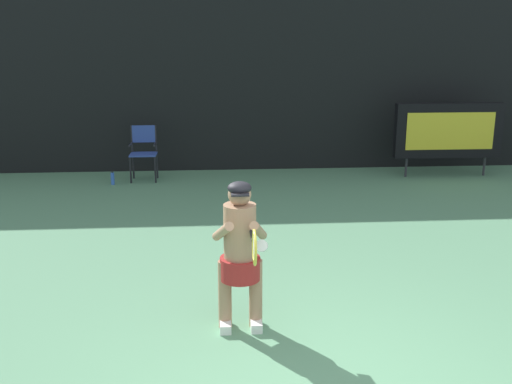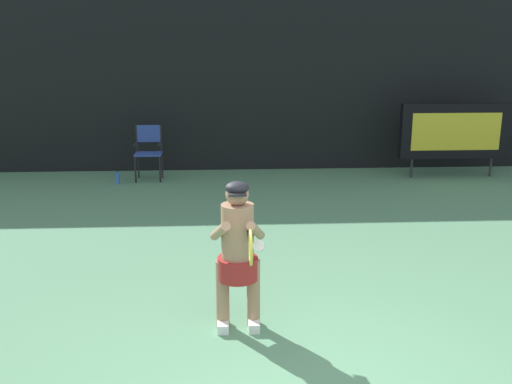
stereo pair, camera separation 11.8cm
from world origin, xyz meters
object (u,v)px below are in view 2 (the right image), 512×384
Objects in this scene: scoreboard at (454,131)px; umpire_chair at (149,149)px; water_bottle at (118,178)px; tennis_player at (238,250)px; tennis_racket at (251,247)px.

scoreboard reaches higher than umpire_chair.
water_bottle is 0.18× the size of tennis_player.
water_bottle is 0.44× the size of tennis_racket.
tennis_player is at bearing -126.21° from scoreboard.
umpire_chair is (-6.14, 0.12, -0.33)m from scoreboard.
umpire_chair is at bearing 104.55° from tennis_player.
umpire_chair reaches higher than water_bottle.
scoreboard is at bearing -1.09° from umpire_chair.
tennis_racket reaches higher than umpire_chair.
tennis_racket is (-4.41, -6.69, 0.08)m from scoreboard.
umpire_chair is at bearing 105.16° from tennis_racket.
water_bottle is (-0.58, -0.35, -0.50)m from umpire_chair.
umpire_chair is 0.73× the size of tennis_player.
tennis_player is (2.21, -5.93, 0.68)m from water_bottle.
tennis_racket is (1.73, -6.81, 0.41)m from umpire_chair.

